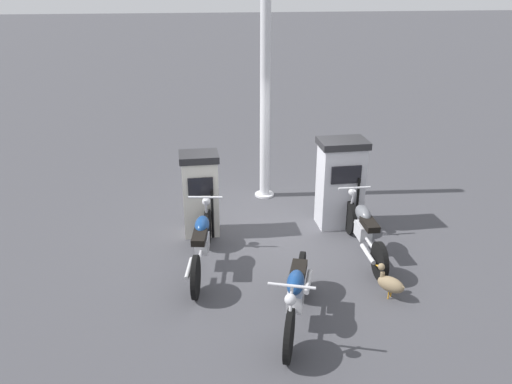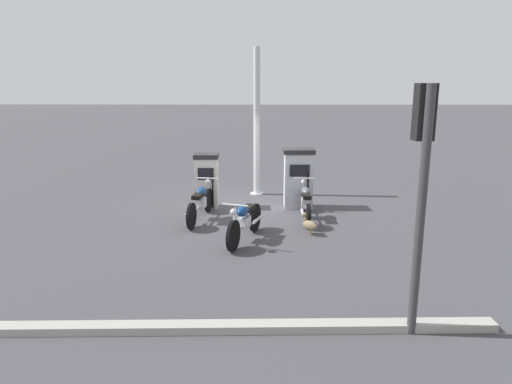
{
  "view_description": "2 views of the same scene",
  "coord_description": "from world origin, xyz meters",
  "px_view_note": "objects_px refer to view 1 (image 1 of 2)",
  "views": [
    {
      "loc": [
        8.18,
        -1.36,
        4.27
      ],
      "look_at": [
        0.92,
        -0.42,
        1.19
      ],
      "focal_mm": 36.23,
      "sensor_mm": 36.0,
      "label": 1
    },
    {
      "loc": [
        12.36,
        0.24,
        3.39
      ],
      "look_at": [
        0.9,
        0.11,
        0.68
      ],
      "focal_mm": 32.75,
      "sensor_mm": 36.0,
      "label": 2
    }
  ],
  "objects_px": {
    "canopy_support_pole": "(265,95)",
    "motorcycle_far_pump": "(363,229)",
    "motorcycle_extra": "(296,295)",
    "wandering_duck": "(390,283)",
    "motorcycle_near_pump": "(202,241)",
    "fuel_pump_near": "(200,193)",
    "fuel_pump_far": "(340,183)"
  },
  "relations": [
    {
      "from": "fuel_pump_near",
      "to": "fuel_pump_far",
      "type": "distance_m",
      "value": 2.51
    },
    {
      "from": "fuel_pump_near",
      "to": "wandering_duck",
      "type": "xyz_separation_m",
      "value": [
        2.4,
        2.59,
        -0.52
      ]
    },
    {
      "from": "motorcycle_far_pump",
      "to": "motorcycle_extra",
      "type": "bearing_deg",
      "value": -40.2
    },
    {
      "from": "canopy_support_pole",
      "to": "fuel_pump_near",
      "type": "bearing_deg",
      "value": -41.55
    },
    {
      "from": "motorcycle_extra",
      "to": "wandering_duck",
      "type": "relative_size",
      "value": 3.96
    },
    {
      "from": "motorcycle_far_pump",
      "to": "motorcycle_extra",
      "type": "height_order",
      "value": "motorcycle_extra"
    },
    {
      "from": "motorcycle_far_pump",
      "to": "wandering_duck",
      "type": "height_order",
      "value": "motorcycle_far_pump"
    },
    {
      "from": "fuel_pump_near",
      "to": "canopy_support_pole",
      "type": "bearing_deg",
      "value": 138.45
    },
    {
      "from": "motorcycle_near_pump",
      "to": "wandering_duck",
      "type": "bearing_deg",
      "value": 65.72
    },
    {
      "from": "canopy_support_pole",
      "to": "motorcycle_far_pump",
      "type": "bearing_deg",
      "value": 25.68
    },
    {
      "from": "fuel_pump_far",
      "to": "motorcycle_extra",
      "type": "height_order",
      "value": "fuel_pump_far"
    },
    {
      "from": "motorcycle_near_pump",
      "to": "canopy_support_pole",
      "type": "xyz_separation_m",
      "value": [
        -2.75,
        1.38,
        1.66
      ]
    },
    {
      "from": "motorcycle_extra",
      "to": "canopy_support_pole",
      "type": "xyz_separation_m",
      "value": [
        -4.37,
        0.22,
        1.65
      ]
    },
    {
      "from": "motorcycle_near_pump",
      "to": "fuel_pump_near",
      "type": "bearing_deg",
      "value": 178.74
    },
    {
      "from": "fuel_pump_near",
      "to": "motorcycle_far_pump",
      "type": "height_order",
      "value": "fuel_pump_near"
    },
    {
      "from": "motorcycle_far_pump",
      "to": "motorcycle_extra",
      "type": "xyz_separation_m",
      "value": [
        1.75,
        -1.48,
        0.03
      ]
    },
    {
      "from": "motorcycle_far_pump",
      "to": "fuel_pump_near",
      "type": "bearing_deg",
      "value": -112.5
    },
    {
      "from": "wandering_duck",
      "to": "motorcycle_near_pump",
      "type": "bearing_deg",
      "value": -114.28
    },
    {
      "from": "wandering_duck",
      "to": "canopy_support_pole",
      "type": "relative_size",
      "value": 0.11
    },
    {
      "from": "motorcycle_extra",
      "to": "wandering_duck",
      "type": "distance_m",
      "value": 1.54
    },
    {
      "from": "motorcycle_extra",
      "to": "motorcycle_far_pump",
      "type": "bearing_deg",
      "value": 139.8
    },
    {
      "from": "motorcycle_near_pump",
      "to": "motorcycle_extra",
      "type": "relative_size",
      "value": 1.1
    },
    {
      "from": "motorcycle_near_pump",
      "to": "motorcycle_far_pump",
      "type": "bearing_deg",
      "value": 92.95
    },
    {
      "from": "motorcycle_near_pump",
      "to": "motorcycle_extra",
      "type": "xyz_separation_m",
      "value": [
        1.62,
        1.16,
        0.0
      ]
    },
    {
      "from": "motorcycle_extra",
      "to": "canopy_support_pole",
      "type": "distance_m",
      "value": 4.68
    },
    {
      "from": "motorcycle_near_pump",
      "to": "motorcycle_extra",
      "type": "height_order",
      "value": "motorcycle_extra"
    },
    {
      "from": "wandering_duck",
      "to": "canopy_support_pole",
      "type": "distance_m",
      "value": 4.53
    },
    {
      "from": "fuel_pump_near",
      "to": "wandering_duck",
      "type": "distance_m",
      "value": 3.57
    },
    {
      "from": "fuel_pump_far",
      "to": "canopy_support_pole",
      "type": "relative_size",
      "value": 0.37
    },
    {
      "from": "wandering_duck",
      "to": "canopy_support_pole",
      "type": "bearing_deg",
      "value": -162.59
    },
    {
      "from": "fuel_pump_far",
      "to": "canopy_support_pole",
      "type": "distance_m",
      "value": 2.31
    },
    {
      "from": "motorcycle_near_pump",
      "to": "fuel_pump_far",
      "type": "bearing_deg",
      "value": 115.66
    }
  ]
}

